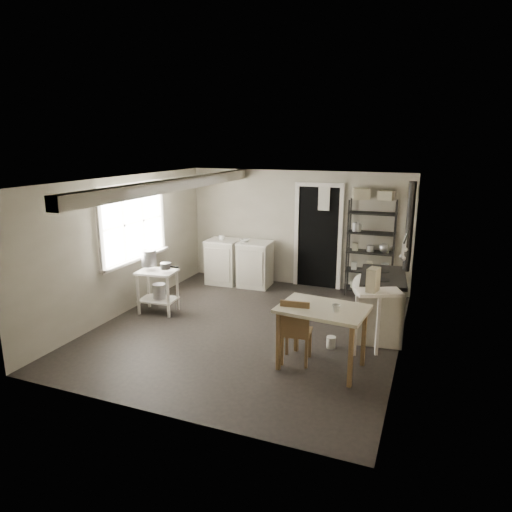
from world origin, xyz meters
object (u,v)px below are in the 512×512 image
at_px(base_cabinets, 239,262).
at_px(shelf_rack, 371,247).
at_px(work_table, 322,340).
at_px(prep_table, 158,290).
at_px(stove, 381,305).
at_px(flour_sack, 363,286).
at_px(chair, 297,327).
at_px(stockpot, 149,258).

bearing_deg(base_cabinets, shelf_rack, 2.97).
bearing_deg(work_table, shelf_rack, 87.35).
height_order(prep_table, base_cabinets, base_cabinets).
height_order(stove, flour_sack, stove).
bearing_deg(chair, base_cabinets, 119.71).
bearing_deg(chair, prep_table, 155.87).
bearing_deg(shelf_rack, prep_table, -148.03).
distance_m(stockpot, chair, 3.03).
bearing_deg(stove, work_table, -118.00).
distance_m(stockpot, flour_sack, 3.91).
bearing_deg(prep_table, chair, -17.65).
bearing_deg(shelf_rack, stockpot, -149.43).
bearing_deg(prep_table, work_table, -16.63).
relative_size(base_cabinets, chair, 1.52).
relative_size(prep_table, stove, 0.63).
distance_m(shelf_rack, flour_sack, 0.74).
height_order(prep_table, chair, chair).
bearing_deg(chair, work_table, -14.81).
distance_m(base_cabinets, chair, 3.50).
bearing_deg(base_cabinets, flour_sack, -1.55).
height_order(prep_table, stockpot, stockpot).
height_order(shelf_rack, chair, shelf_rack).
distance_m(shelf_rack, work_table, 3.19).
xyz_separation_m(base_cabinets, chair, (2.07, -2.83, 0.03)).
height_order(stockpot, shelf_rack, shelf_rack).
distance_m(base_cabinets, shelf_rack, 2.62).
xyz_separation_m(stockpot, flour_sack, (3.28, 2.00, -0.70)).
xyz_separation_m(prep_table, chair, (2.71, -0.86, 0.08)).
bearing_deg(stockpot, shelf_rack, 33.33).
bearing_deg(work_table, prep_table, 163.37).
xyz_separation_m(prep_table, base_cabinets, (0.64, 1.96, 0.06)).
distance_m(stockpot, base_cabinets, 2.16).
height_order(shelf_rack, work_table, shelf_rack).
bearing_deg(stove, prep_table, -178.11).
relative_size(prep_table, stockpot, 2.69).
height_order(stove, chair, chair).
distance_m(stove, flour_sack, 1.59).
bearing_deg(shelf_rack, work_table, -95.41).
distance_m(base_cabinets, stove, 3.32).
xyz_separation_m(prep_table, stove, (3.63, 0.52, 0.04)).
height_order(base_cabinets, work_table, base_cabinets).
relative_size(stockpot, base_cabinets, 0.20).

